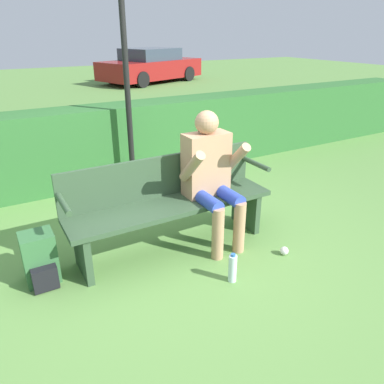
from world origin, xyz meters
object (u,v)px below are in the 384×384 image
Objects in this scene: backpack at (40,260)px; park_bench at (169,201)px; water_bottle at (233,268)px; signpost at (125,56)px; person_seated at (211,172)px; parked_car at (151,66)px.

park_bench is at bearing -0.20° from backpack.
backpack is (-1.19, 0.00, -0.26)m from park_bench.
signpost is (0.04, 2.31, 1.53)m from water_bottle.
person_seated and parked_car have the same top height.
park_bench is 0.47m from person_seated.
parked_car is at bearing 61.91° from backpack.
backpack is 0.16× the size of signpost.
signpost is at bearing -135.37° from parked_car.
backpack is at bearing 176.02° from person_seated.
water_bottle is at bearing -106.69° from person_seated.
park_bench is 1.22m from backpack.
park_bench is at bearing -98.34° from signpost.
water_bottle is 13.02m from parked_car.
park_bench reaches higher than water_bottle.
parked_car is (4.68, 12.14, 0.49)m from water_bottle.
signpost is (0.22, 1.53, 1.19)m from park_bench.
signpost is at bearing 89.01° from water_bottle.
backpack is 1.59m from water_bottle.
parked_car is (4.48, 11.46, -0.10)m from person_seated.
signpost is at bearing 81.66° from park_bench.
signpost reaches higher than park_bench.
water_bottle is at bearing -29.74° from backpack.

